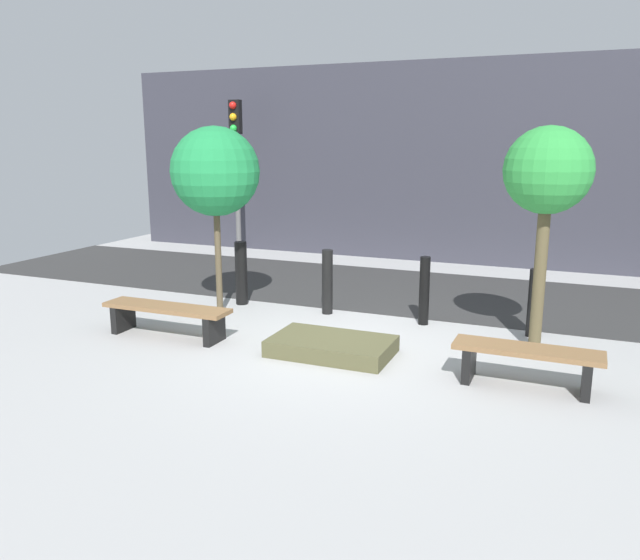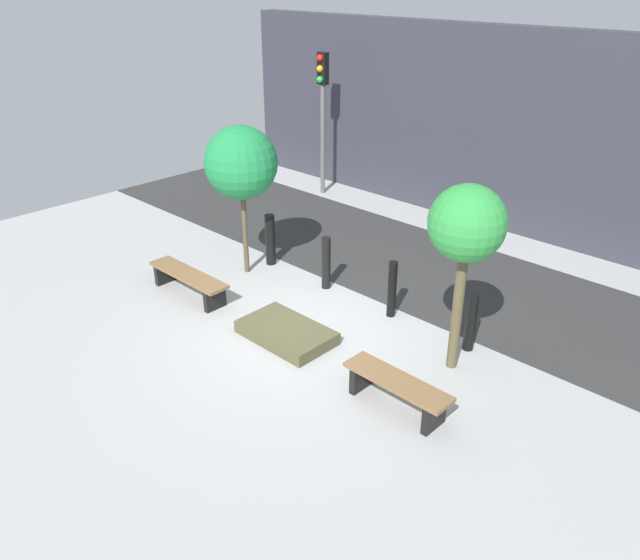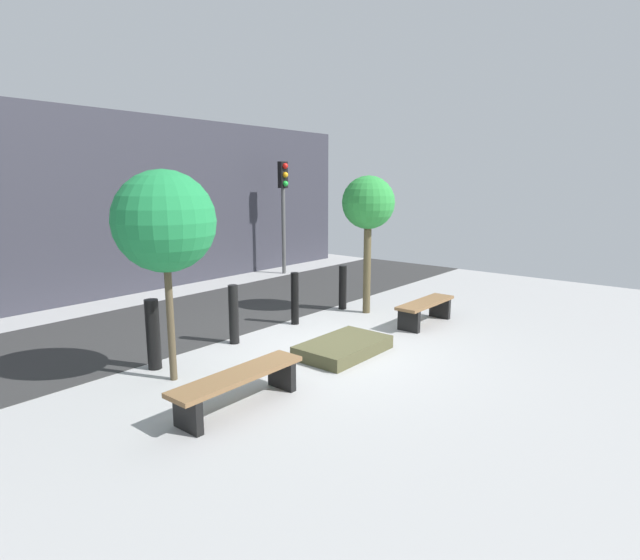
# 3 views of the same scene
# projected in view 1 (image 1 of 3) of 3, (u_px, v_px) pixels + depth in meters

# --- Properties ---
(ground_plane) EXTENTS (18.00, 18.00, 0.00)m
(ground_plane) POSITION_uv_depth(u_px,v_px,m) (340.00, 347.00, 8.46)
(ground_plane) COLOR #A0A0A0
(road_strip) EXTENTS (18.00, 3.55, 0.01)m
(road_strip) POSITION_uv_depth(u_px,v_px,m) (407.00, 290.00, 11.63)
(road_strip) COLOR #2F2F2F
(road_strip) RESTS_ON ground
(building_facade) EXTENTS (16.20, 0.50, 4.47)m
(building_facade) POSITION_uv_depth(u_px,v_px,m) (447.00, 163.00, 14.06)
(building_facade) COLOR #33333D
(building_facade) RESTS_ON ground
(bench_left) EXTENTS (1.91, 0.46, 0.46)m
(bench_left) POSITION_uv_depth(u_px,v_px,m) (167.00, 314.00, 8.85)
(bench_left) COLOR black
(bench_left) RESTS_ON ground
(bench_right) EXTENTS (1.63, 0.45, 0.47)m
(bench_right) POSITION_uv_depth(u_px,v_px,m) (527.00, 359.00, 7.02)
(bench_right) COLOR black
(bench_right) RESTS_ON ground
(planter_bed) EXTENTS (1.57, 0.95, 0.21)m
(planter_bed) POSITION_uv_depth(u_px,v_px,m) (332.00, 346.00, 8.16)
(planter_bed) COLOR #4D4B2F
(planter_bed) RESTS_ON ground
(tree_behind_left_bench) EXTENTS (1.39, 1.39, 2.97)m
(tree_behind_left_bench) POSITION_uv_depth(u_px,v_px,m) (215.00, 172.00, 9.70)
(tree_behind_left_bench) COLOR #4E422E
(tree_behind_left_bench) RESTS_ON ground
(tree_behind_right_bench) EXTENTS (1.11, 1.11, 2.93)m
(tree_behind_right_bench) POSITION_uv_depth(u_px,v_px,m) (548.00, 174.00, 7.86)
(tree_behind_right_bench) COLOR brown
(tree_behind_right_bench) RESTS_ON ground
(bollard_far_left) EXTENTS (0.21, 0.21, 1.08)m
(bollard_far_left) POSITION_uv_depth(u_px,v_px,m) (241.00, 273.00, 10.58)
(bollard_far_left) COLOR black
(bollard_far_left) RESTS_ON ground
(bollard_left) EXTENTS (0.17, 0.17, 1.05)m
(bollard_left) POSITION_uv_depth(u_px,v_px,m) (327.00, 282.00, 9.99)
(bollard_left) COLOR black
(bollard_left) RESTS_ON ground
(bollard_center) EXTENTS (0.15, 0.15, 1.05)m
(bollard_center) POSITION_uv_depth(u_px,v_px,m) (424.00, 291.00, 9.40)
(bollard_center) COLOR black
(bollard_center) RESTS_ON ground
(bollard_right) EXTENTS (0.18, 0.18, 0.98)m
(bollard_right) POSITION_uv_depth(u_px,v_px,m) (534.00, 303.00, 8.82)
(bollard_right) COLOR black
(bollard_right) RESTS_ON ground
(traffic_light_west) EXTENTS (0.28, 0.27, 3.67)m
(traffic_light_west) POSITION_uv_depth(u_px,v_px,m) (236.00, 150.00, 14.72)
(traffic_light_west) COLOR #5D5D5D
(traffic_light_west) RESTS_ON ground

